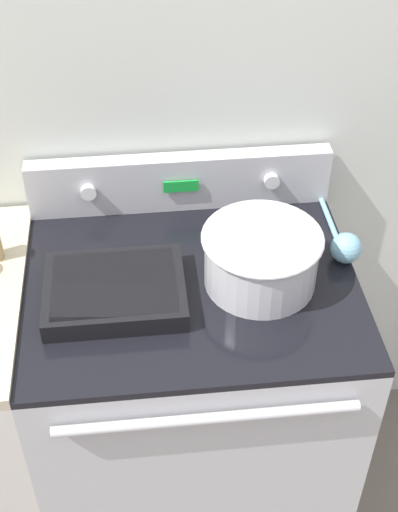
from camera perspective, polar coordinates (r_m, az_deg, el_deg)
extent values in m
cube|color=silver|center=(1.79, -1.84, 13.57)|extent=(8.00, 0.05, 2.50)
cube|color=#BCBCC1|center=(2.03, -0.52, -11.75)|extent=(0.79, 0.64, 0.91)
cube|color=black|center=(1.69, -0.62, -2.17)|extent=(0.79, 0.64, 0.02)
cylinder|color=silver|center=(1.51, 0.68, -12.88)|extent=(0.64, 0.02, 0.02)
cube|color=#BCBCC1|center=(1.86, -1.53, 5.97)|extent=(0.79, 0.05, 0.15)
cylinder|color=white|center=(1.83, -8.83, 5.05)|extent=(0.04, 0.02, 0.04)
cylinder|color=white|center=(1.86, 5.84, 5.98)|extent=(0.04, 0.02, 0.04)
cube|color=green|center=(1.83, -1.45, 5.60)|extent=(0.09, 0.01, 0.03)
cylinder|color=silver|center=(1.64, 4.99, -0.23)|extent=(0.26, 0.26, 0.14)
torus|color=silver|center=(1.60, 5.12, 1.48)|extent=(0.28, 0.28, 0.01)
cylinder|color=beige|center=(1.61, 5.09, 1.12)|extent=(0.24, 0.24, 0.02)
cube|color=black|center=(1.63, -6.74, -2.79)|extent=(0.32, 0.25, 0.05)
cube|color=#B2894C|center=(1.62, -6.77, -2.51)|extent=(0.28, 0.22, 0.03)
cylinder|color=#7AB2C6|center=(1.86, 10.52, 2.53)|extent=(0.01, 0.26, 0.01)
sphere|color=#7AB2C6|center=(1.75, 11.69, 0.63)|extent=(0.08, 0.08, 0.08)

